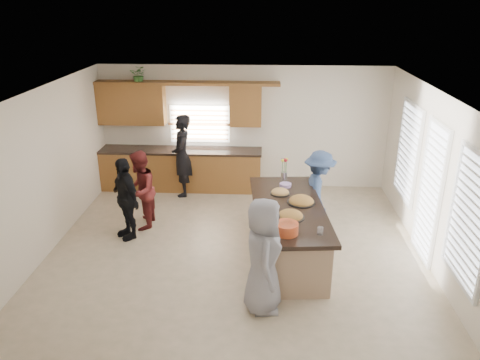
# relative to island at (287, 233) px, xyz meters

# --- Properties ---
(floor) EXTENTS (6.50, 6.50, 0.00)m
(floor) POSITION_rel_island_xyz_m (-0.90, 0.26, -0.45)
(floor) COLOR beige
(floor) RESTS_ON ground
(room_shell) EXTENTS (6.52, 6.02, 2.81)m
(room_shell) POSITION_rel_island_xyz_m (-0.90, 0.26, 1.45)
(room_shell) COLOR silver
(room_shell) RESTS_ON ground
(back_cabinetry) EXTENTS (4.08, 0.66, 2.46)m
(back_cabinetry) POSITION_rel_island_xyz_m (-2.37, 2.99, 0.46)
(back_cabinetry) COLOR brown
(back_cabinetry) RESTS_ON ground
(right_wall_glazing) EXTENTS (0.06, 4.00, 2.25)m
(right_wall_glazing) POSITION_rel_island_xyz_m (2.32, 0.13, 0.89)
(right_wall_glazing) COLOR white
(right_wall_glazing) RESTS_ON ground
(island) EXTENTS (1.38, 2.79, 0.95)m
(island) POSITION_rel_island_xyz_m (0.00, 0.00, 0.00)
(island) COLOR tan
(island) RESTS_ON ground
(platter_front) EXTENTS (0.44, 0.44, 0.18)m
(platter_front) POSITION_rel_island_xyz_m (0.01, -0.43, 0.53)
(platter_front) COLOR black
(platter_front) RESTS_ON island
(platter_mid) EXTENTS (0.47, 0.47, 0.19)m
(platter_mid) POSITION_rel_island_xyz_m (0.22, 0.14, 0.53)
(platter_mid) COLOR black
(platter_mid) RESTS_ON island
(platter_back) EXTENTS (0.35, 0.35, 0.14)m
(platter_back) POSITION_rel_island_xyz_m (-0.13, 0.51, 0.52)
(platter_back) COLOR black
(platter_back) RESTS_ON island
(salad_bowl) EXTENTS (0.35, 0.35, 0.17)m
(salad_bowl) POSITION_rel_island_xyz_m (-0.07, -0.97, 0.59)
(salad_bowl) COLOR #E7592A
(salad_bowl) RESTS_ON island
(clear_cup) EXTENTS (0.09, 0.09, 0.11)m
(clear_cup) POSITION_rel_island_xyz_m (0.42, -0.96, 0.55)
(clear_cup) COLOR white
(clear_cup) RESTS_ON island
(plate_stack) EXTENTS (0.21, 0.21, 0.06)m
(plate_stack) POSITION_rel_island_xyz_m (-0.02, 0.86, 0.53)
(plate_stack) COLOR #B993D6
(plate_stack) RESTS_ON island
(flower_vase) EXTENTS (0.14, 0.14, 0.44)m
(flower_vase) POSITION_rel_island_xyz_m (-0.04, 1.17, 0.73)
(flower_vase) COLOR silver
(flower_vase) RESTS_ON island
(potted_plant) EXTENTS (0.36, 0.32, 0.39)m
(potted_plant) POSITION_rel_island_xyz_m (-3.18, 3.08, 2.14)
(potted_plant) COLOR #407D32
(potted_plant) RESTS_ON back_cabinetry
(woman_left_back) EXTENTS (0.51, 0.71, 1.83)m
(woman_left_back) POSITION_rel_island_xyz_m (-2.23, 2.60, 0.46)
(woman_left_back) COLOR black
(woman_left_back) RESTS_ON ground
(woman_left_mid) EXTENTS (0.61, 0.77, 1.53)m
(woman_left_mid) POSITION_rel_island_xyz_m (-2.75, 0.97, 0.31)
(woman_left_mid) COLOR maroon
(woman_left_mid) RESTS_ON ground
(woman_left_front) EXTENTS (0.88, 0.93, 1.55)m
(woman_left_front) POSITION_rel_island_xyz_m (-2.92, 0.56, 0.32)
(woman_left_front) COLOR black
(woman_left_front) RESTS_ON ground
(woman_right_back) EXTENTS (0.62, 1.04, 1.58)m
(woman_right_back) POSITION_rel_island_xyz_m (0.61, 1.02, 0.34)
(woman_right_back) COLOR #33476F
(woman_right_back) RESTS_ON ground
(woman_right_front) EXTENTS (0.60, 0.87, 1.70)m
(woman_right_front) POSITION_rel_island_xyz_m (-0.40, -1.46, 0.40)
(woman_right_front) COLOR gray
(woman_right_front) RESTS_ON ground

